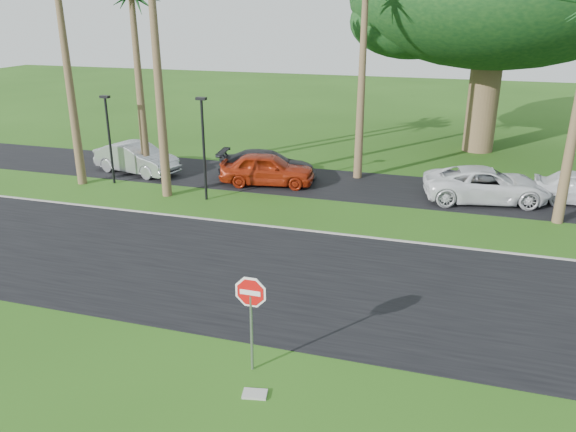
% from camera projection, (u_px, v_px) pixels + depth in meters
% --- Properties ---
extents(ground, '(120.00, 120.00, 0.00)m').
position_uv_depth(ground, '(272.00, 307.00, 16.47)').
color(ground, '#234A12').
rests_on(ground, ground).
extents(road, '(120.00, 8.00, 0.02)m').
position_uv_depth(road, '(291.00, 277.00, 18.26)').
color(road, black).
rests_on(road, ground).
extents(parking_strip, '(120.00, 5.00, 0.02)m').
position_uv_depth(parking_strip, '(352.00, 186.00, 27.68)').
color(parking_strip, black).
rests_on(parking_strip, ground).
extents(curb, '(120.00, 0.12, 0.06)m').
position_uv_depth(curb, '(321.00, 232.00, 21.89)').
color(curb, gray).
rests_on(curb, ground).
extents(stop_sign_near, '(1.05, 0.07, 2.62)m').
position_uv_depth(stop_sign_near, '(251.00, 305.00, 13.03)').
color(stop_sign_near, gray).
rests_on(stop_sign_near, ground).
extents(streetlight_left, '(0.45, 0.25, 4.34)m').
position_uv_depth(streetlight_left, '(109.00, 134.00, 27.25)').
color(streetlight_left, black).
rests_on(streetlight_left, ground).
extents(streetlight_right, '(0.45, 0.25, 4.64)m').
position_uv_depth(streetlight_right, '(204.00, 143.00, 24.81)').
color(streetlight_right, black).
rests_on(streetlight_right, ground).
extents(car_silver, '(5.03, 2.71, 1.57)m').
position_uv_depth(car_silver, '(137.00, 158.00, 29.58)').
color(car_silver, '#A2A4A8').
rests_on(car_silver, ground).
extents(car_red, '(4.86, 2.56, 1.58)m').
position_uv_depth(car_red, '(267.00, 169.00, 27.59)').
color(car_red, '#9A230C').
rests_on(car_red, ground).
extents(car_dark, '(5.17, 2.64, 1.44)m').
position_uv_depth(car_dark, '(267.00, 166.00, 28.51)').
color(car_dark, black).
rests_on(car_dark, ground).
extents(car_minivan, '(5.88, 3.52, 1.53)m').
position_uv_depth(car_minivan, '(486.00, 185.00, 25.22)').
color(car_minivan, white).
rests_on(car_minivan, ground).
extents(utility_slab, '(0.61, 0.45, 0.06)m').
position_uv_depth(utility_slab, '(255.00, 394.00, 12.72)').
color(utility_slab, '#A1A099').
rests_on(utility_slab, ground).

